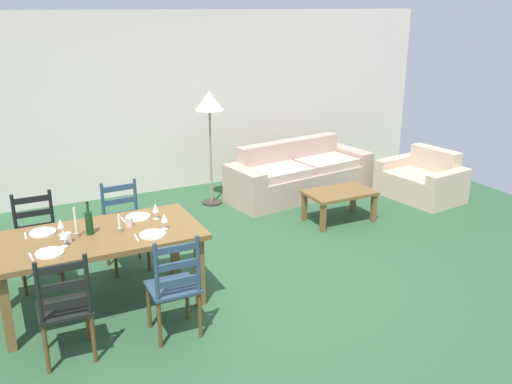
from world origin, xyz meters
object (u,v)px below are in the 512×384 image
Objects in this scene: dining_chair_far_left at (38,240)px; dining_chair_far_right at (124,226)px; wine_glass_near_right at (164,218)px; coffee_table at (339,196)px; armchair_upholstered at (423,181)px; dining_chair_near_right at (175,286)px; dining_table at (98,243)px; wine_bottle at (89,222)px; wine_glass_near_left at (63,235)px; wine_glass_far_left at (60,224)px; couch at (298,176)px; wine_glass_far_right at (155,208)px; standing_lamp at (209,108)px; coffee_cup_primary at (129,222)px; coffee_cup_secondary at (68,238)px; dining_chair_near_left at (65,308)px.

dining_chair_far_left is 0.89m from dining_chair_far_right.
coffee_table is (2.71, 1.01, -0.51)m from wine_glass_near_right.
dining_chair_near_right is at bearing -157.22° from armchair_upholstered.
coffee_table is (3.30, 0.86, -0.31)m from dining_table.
wine_bottle is 0.31m from wine_glass_near_left.
couch is (3.68, 1.95, -0.57)m from wine_glass_far_left.
armchair_upholstered is (5.01, 1.12, -0.41)m from dining_table.
dining_chair_far_right is 1.07× the size of coffee_table.
wine_glass_far_right is (0.90, 0.01, 0.00)m from wine_glass_far_left.
wine_glass_far_left is (-0.72, -0.64, 0.38)m from dining_chair_far_right.
wine_bottle is at bearing -149.37° from couch.
couch is (3.69, 2.22, -0.57)m from wine_glass_near_left.
wine_glass_far_left is 0.18× the size of coffee_table.
coffee_table is 2.16m from standing_lamp.
wine_bottle is 0.38m from coffee_cup_primary.
wine_glass_near_right and wine_glass_far_left have the same top height.
coffee_cup_secondary is at bearing 135.67° from dining_chair_near_right.
dining_chair_near_right and dining_chair_far_left have the same top height.
wine_glass_far_right is (0.00, 0.30, 0.00)m from wine_glass_near_right.
dining_chair_near_left is at bearing -119.93° from dining_table.
standing_lamp is (-2.97, 1.14, 1.16)m from armchair_upholstered.
dining_table is at bearing -132.10° from standing_lamp.
armchair_upholstered is (1.70, 0.26, -0.11)m from coffee_table.
dining_chair_far_right is at bearing 91.87° from dining_chair_near_right.
armchair_upholstered is at bearing 12.67° from coffee_cup_secondary.
wine_glass_far_right reaches higher than couch.
dining_chair_far_left is 1.11m from coffee_cup_primary.
wine_bottle is (0.37, 0.78, 0.39)m from dining_chair_near_left.
dining_chair_far_left is 1.00× the size of dining_chair_far_right.
dining_chair_far_right reaches higher than coffee_cup_primary.
coffee_cup_secondary is 0.04× the size of couch.
dining_chair_near_right is 5.96× the size of wine_glass_near_left.
couch is (2.91, 2.86, -0.19)m from dining_chair_near_right.
standing_lamp is at bearing 47.90° from dining_table.
coffee_cup_primary is at bearing 142.12° from wine_glass_near_right.
wine_glass_near_left and wine_glass_far_left have the same top height.
wine_glass_far_left is at bearing 130.01° from dining_chair_near_right.
armchair_upholstered is at bearing 18.87° from dining_chair_near_left.
dining_chair_far_left is 3.06m from standing_lamp.
wine_glass_near_left reaches higher than coffee_cup_secondary.
dining_chair_near_left is 1.24m from wine_glass_near_right.
coffee_cup_secondary is (-0.69, -0.84, 0.32)m from dining_chair_far_right.
coffee_cup_secondary is at bearing -167.33° from armchair_upholstered.
wine_bottle is 1.96× the size of wine_glass_near_right.
wine_glass_near_right is at bearing -17.38° from wine_glass_far_left.
dining_chair_far_left is at bearing 119.08° from wine_bottle.
wine_glass_far_right reaches higher than coffee_cup_primary.
dining_table is 11.80× the size of wine_glass_near_left.
wine_glass_near_left is 1.00× the size of wine_glass_far_left.
wine_glass_near_right reaches higher than couch.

